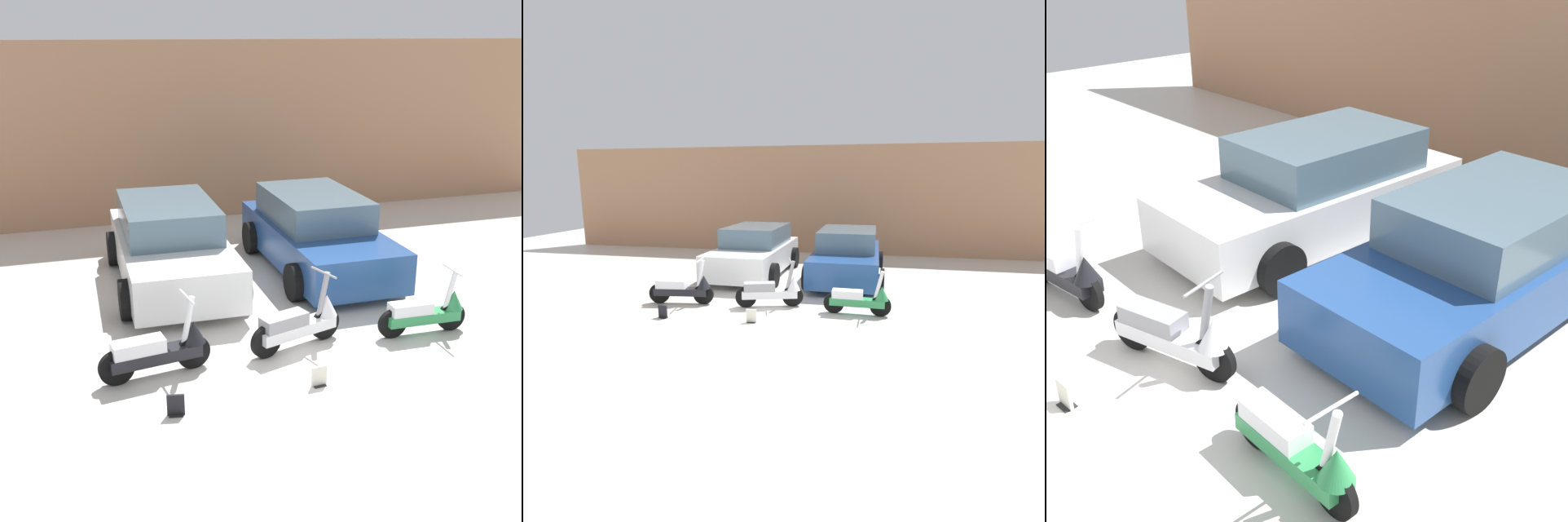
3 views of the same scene
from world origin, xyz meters
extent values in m
plane|color=silver|center=(0.00, 0.00, 0.00)|extent=(28.00, 28.00, 0.00)
cube|color=tan|center=(0.00, 8.13, 1.97)|extent=(19.60, 0.12, 3.93)
cylinder|color=black|center=(-1.40, 1.08, 0.22)|extent=(0.45, 0.14, 0.45)
cube|color=black|center=(-1.89, 1.01, 0.28)|extent=(1.19, 0.43, 0.16)
cube|color=white|center=(-2.10, 0.98, 0.44)|extent=(0.68, 0.35, 0.17)
cylinder|color=white|center=(-1.45, 1.07, 0.67)|extent=(0.21, 0.10, 0.63)
cylinder|color=white|center=(-1.45, 1.07, 0.99)|extent=(0.10, 0.51, 0.03)
cone|color=black|center=(-1.38, 1.08, 0.50)|extent=(0.34, 0.34, 0.29)
cylinder|color=black|center=(0.54, 1.34, 0.23)|extent=(0.46, 0.20, 0.45)
cylinder|color=black|center=(-0.42, 1.06, 0.23)|extent=(0.46, 0.20, 0.45)
cube|color=silver|center=(0.06, 1.20, 0.28)|extent=(1.21, 0.60, 0.16)
cube|color=gray|center=(-0.15, 1.14, 0.45)|extent=(0.71, 0.44, 0.18)
cylinder|color=gray|center=(0.49, 1.33, 0.68)|extent=(0.22, 0.13, 0.64)
cylinder|color=gray|center=(0.49, 1.33, 1.00)|extent=(0.18, 0.51, 0.03)
cone|color=silver|center=(0.55, 1.35, 0.51)|extent=(0.38, 0.38, 0.29)
cylinder|color=black|center=(2.38, 1.05, 0.21)|extent=(0.42, 0.08, 0.42)
cylinder|color=black|center=(1.45, 1.08, 0.21)|extent=(0.42, 0.08, 0.42)
cube|color=#2D8C4C|center=(1.91, 1.06, 0.26)|extent=(1.10, 0.29, 0.15)
cube|color=white|center=(1.72, 1.07, 0.42)|extent=(0.62, 0.26, 0.16)
cylinder|color=white|center=(2.33, 1.05, 0.63)|extent=(0.20, 0.08, 0.59)
cylinder|color=white|center=(2.33, 1.05, 0.93)|extent=(0.04, 0.49, 0.03)
cone|color=#2D8C4C|center=(2.39, 1.05, 0.47)|extent=(0.29, 0.29, 0.27)
cube|color=white|center=(-1.11, 4.11, 0.51)|extent=(1.80, 4.13, 0.68)
cube|color=slate|center=(-1.11, 4.36, 1.12)|extent=(1.55, 2.33, 0.54)
cylinder|color=black|center=(-0.26, 2.83, 0.31)|extent=(0.23, 0.63, 0.62)
cylinder|color=black|center=(-2.03, 2.87, 0.31)|extent=(0.23, 0.63, 0.62)
cylinder|color=black|center=(-0.20, 5.36, 0.31)|extent=(0.23, 0.63, 0.62)
cylinder|color=black|center=(-1.97, 5.40, 0.31)|extent=(0.23, 0.63, 0.62)
cube|color=navy|center=(1.52, 4.02, 0.51)|extent=(1.72, 4.05, 0.67)
cube|color=slate|center=(1.52, 4.26, 1.11)|extent=(1.50, 2.28, 0.53)
cylinder|color=black|center=(2.38, 2.76, 0.31)|extent=(0.22, 0.62, 0.62)
cylinder|color=black|center=(0.63, 2.78, 0.31)|extent=(0.22, 0.62, 0.62)
cylinder|color=black|center=(0.66, 5.28, 0.31)|extent=(0.22, 0.62, 0.62)
cube|color=black|center=(-0.04, 0.16, 0.01)|extent=(0.17, 0.13, 0.01)
cube|color=silver|center=(-0.04, 0.16, 0.13)|extent=(0.20, 0.05, 0.26)
camera|label=1|loc=(-2.85, -6.32, 4.08)|focal=45.00mm
camera|label=2|loc=(2.13, -6.96, 2.65)|focal=28.00mm
camera|label=3|loc=(4.69, -1.36, 3.77)|focal=45.00mm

